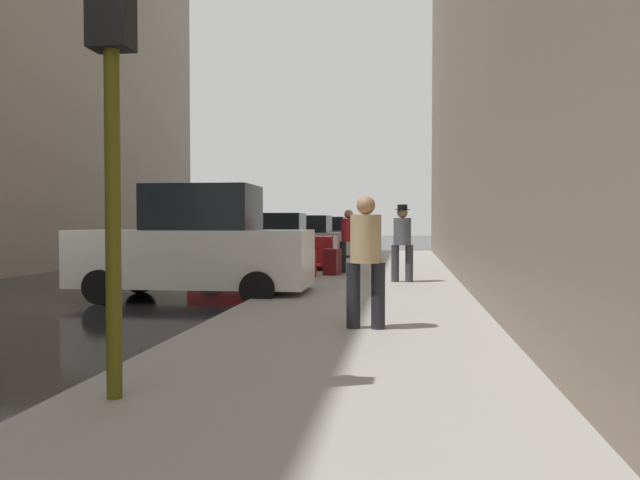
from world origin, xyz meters
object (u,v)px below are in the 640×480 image
(parked_red_hatchback, at_px, (266,245))
(pedestrian_in_red_jacket, at_px, (349,238))
(parked_silver_sedan, at_px, (302,239))
(traffic_light, at_px, (112,62))
(parked_gray_coupe, at_px, (323,236))
(fire_hydrant, at_px, (312,263))
(pedestrian_in_tan_coat, at_px, (366,255))
(pedestrian_with_beanie, at_px, (402,239))
(rolling_suitcase, at_px, (332,262))
(parked_white_van, at_px, (196,247))

(parked_red_hatchback, relative_size, pedestrian_in_red_jacket, 2.49)
(parked_silver_sedan, xyz_separation_m, traffic_light, (1.85, -20.13, 1.91))
(parked_gray_coupe, distance_m, fire_hydrant, 15.83)
(parked_silver_sedan, relative_size, pedestrian_in_tan_coat, 2.49)
(parked_silver_sedan, height_order, traffic_light, traffic_light)
(pedestrian_with_beanie, height_order, rolling_suitcase, pedestrian_with_beanie)
(pedestrian_with_beanie, bearing_deg, parked_gray_coupe, 103.61)
(parked_red_hatchback, bearing_deg, pedestrian_with_beanie, -42.91)
(parked_gray_coupe, relative_size, pedestrian_with_beanie, 2.37)
(pedestrian_in_red_jacket, distance_m, rolling_suitcase, 1.02)
(traffic_light, relative_size, pedestrian_in_red_jacket, 2.11)
(pedestrian_in_red_jacket, xyz_separation_m, pedestrian_with_beanie, (1.46, -2.44, 0.03))
(parked_white_van, relative_size, traffic_light, 1.29)
(parked_gray_coupe, relative_size, fire_hydrant, 5.98)
(traffic_light, relative_size, pedestrian_with_beanie, 2.03)
(traffic_light, height_order, pedestrian_with_beanie, traffic_light)
(parked_red_hatchback, distance_m, parked_silver_sedan, 6.54)
(parked_white_van, xyz_separation_m, parked_silver_sedan, (0.00, 12.86, -0.18))
(parked_silver_sedan, height_order, pedestrian_in_red_jacket, pedestrian_in_red_jacket)
(parked_red_hatchback, height_order, rolling_suitcase, parked_red_hatchback)
(pedestrian_in_tan_coat, bearing_deg, parked_white_van, 133.23)
(parked_red_hatchback, bearing_deg, parked_silver_sedan, 90.00)
(parked_silver_sedan, distance_m, pedestrian_in_tan_coat, 17.07)
(traffic_light, bearing_deg, parked_gray_coupe, 94.00)
(parked_white_van, relative_size, rolling_suitcase, 4.45)
(parked_gray_coupe, relative_size, traffic_light, 1.17)
(traffic_light, distance_m, rolling_suitcase, 11.78)
(pedestrian_in_red_jacket, relative_size, pedestrian_in_tan_coat, 1.00)
(rolling_suitcase, bearing_deg, pedestrian_in_red_jacket, 64.08)
(pedestrian_with_beanie, height_order, pedestrian_in_tan_coat, pedestrian_with_beanie)
(parked_white_van, distance_m, pedestrian_with_beanie, 4.79)
(pedestrian_in_red_jacket, height_order, rolling_suitcase, pedestrian_in_red_jacket)
(parked_white_van, xyz_separation_m, traffic_light, (1.85, -7.28, 1.73))
(parked_red_hatchback, height_order, pedestrian_in_red_jacket, pedestrian_in_red_jacket)
(parked_white_van, height_order, rolling_suitcase, parked_white_van)
(parked_silver_sedan, xyz_separation_m, parked_gray_coupe, (0.00, 6.39, 0.00))
(parked_white_van, distance_m, parked_silver_sedan, 12.86)
(fire_hydrant, height_order, pedestrian_in_red_jacket, pedestrian_in_red_jacket)
(fire_hydrant, xyz_separation_m, pedestrian_in_tan_coat, (1.79, -7.35, 0.61))
(pedestrian_in_tan_coat, relative_size, rolling_suitcase, 1.64)
(pedestrian_in_tan_coat, xyz_separation_m, rolling_suitcase, (-1.37, 8.10, -0.61))
(traffic_light, bearing_deg, parked_silver_sedan, 95.26)
(parked_red_hatchback, xyz_separation_m, fire_hydrant, (1.80, -2.80, -0.35))
(pedestrian_in_tan_coat, distance_m, rolling_suitcase, 8.24)
(parked_silver_sedan, height_order, rolling_suitcase, parked_silver_sedan)
(parked_white_van, height_order, traffic_light, traffic_light)
(fire_hydrant, bearing_deg, parked_red_hatchback, 122.82)
(parked_silver_sedan, xyz_separation_m, pedestrian_in_tan_coat, (3.60, -16.69, 0.26))
(pedestrian_in_red_jacket, bearing_deg, parked_red_hatchback, 153.07)
(fire_hydrant, height_order, pedestrian_in_tan_coat, pedestrian_in_tan_coat)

